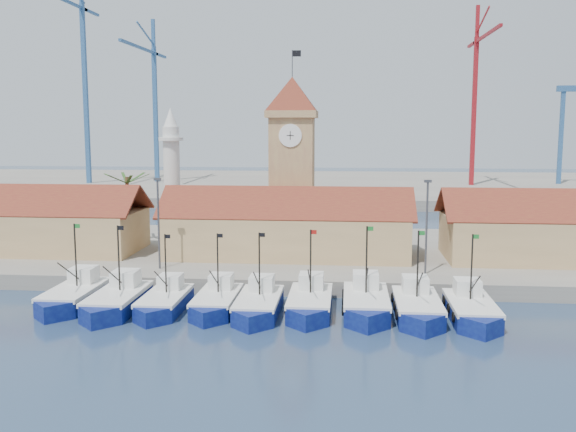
# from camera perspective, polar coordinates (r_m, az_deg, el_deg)

# --- Properties ---
(ground) EXTENTS (400.00, 400.00, 0.00)m
(ground) POSITION_cam_1_polar(r_m,az_deg,el_deg) (51.69, -2.15, -9.45)
(ground) COLOR #1D2E4D
(ground) RESTS_ON ground
(quay) EXTENTS (140.00, 32.00, 1.50)m
(quay) POSITION_cam_1_polar(r_m,az_deg,el_deg) (74.66, 0.23, -3.44)
(quay) COLOR gray
(quay) RESTS_ON ground
(terminal) EXTENTS (240.00, 80.00, 2.00)m
(terminal) POSITION_cam_1_polar(r_m,az_deg,el_deg) (159.71, 2.96, 2.69)
(terminal) COLOR gray
(terminal) RESTS_ON ground
(boat_0) EXTENTS (3.63, 9.96, 7.53)m
(boat_0) POSITION_cam_1_polar(r_m,az_deg,el_deg) (58.96, -18.57, -6.89)
(boat_0) COLOR #0B1058
(boat_0) RESTS_ON ground
(boat_1) EXTENTS (3.67, 10.06, 7.61)m
(boat_1) POSITION_cam_1_polar(r_m,az_deg,el_deg) (56.36, -15.01, -7.42)
(boat_1) COLOR #0B1058
(boat_1) RESTS_ON ground
(boat_2) EXTENTS (3.30, 9.05, 6.85)m
(boat_2) POSITION_cam_1_polar(r_m,az_deg,el_deg) (55.41, -10.98, -7.64)
(boat_2) COLOR #0B1058
(boat_2) RESTS_ON ground
(boat_3) EXTENTS (3.33, 9.13, 6.91)m
(boat_3) POSITION_cam_1_polar(r_m,az_deg,el_deg) (54.80, -6.39, -7.71)
(boat_3) COLOR #0B1058
(boat_3) RESTS_ON ground
(boat_4) EXTENTS (3.46, 9.48, 7.18)m
(boat_4) POSITION_cam_1_polar(r_m,az_deg,el_deg) (53.46, -2.67, -8.04)
(boat_4) COLOR #0B1058
(boat_4) RESTS_ON ground
(boat_5) EXTENTS (3.54, 9.70, 7.34)m
(boat_5) POSITION_cam_1_polar(r_m,az_deg,el_deg) (53.89, 1.95, -7.88)
(boat_5) COLOR #0B1058
(boat_5) RESTS_ON ground
(boat_6) EXTENTS (3.72, 10.18, 7.70)m
(boat_6) POSITION_cam_1_polar(r_m,az_deg,el_deg) (53.96, 6.96, -7.88)
(boat_6) COLOR #0B1058
(boat_6) RESTS_ON ground
(boat_7) EXTENTS (3.62, 9.91, 7.50)m
(boat_7) POSITION_cam_1_polar(r_m,az_deg,el_deg) (53.55, 11.46, -8.13)
(boat_7) COLOR #0B1058
(boat_7) RESTS_ON ground
(boat_8) EXTENTS (3.53, 9.67, 7.31)m
(boat_8) POSITION_cam_1_polar(r_m,az_deg,el_deg) (53.92, 16.04, -8.19)
(boat_8) COLOR #0B1058
(boat_8) RESTS_ON ground
(hall_left) EXTENTS (31.20, 10.13, 7.61)m
(hall_left) POSITION_cam_1_polar(r_m,az_deg,el_deg) (79.75, -23.60, -1.01)
(hall_left) COLOR tan
(hall_left) RESTS_ON quay
(hall_center) EXTENTS (27.04, 10.13, 7.61)m
(hall_center) POSITION_cam_1_polar(r_m,az_deg,el_deg) (70.16, -0.05, -1.48)
(hall_center) COLOR tan
(hall_center) RESTS_ON quay
(clock_tower) EXTENTS (5.80, 5.80, 22.70)m
(clock_tower) POSITION_cam_1_polar(r_m,az_deg,el_deg) (75.28, 0.37, 5.26)
(clock_tower) COLOR tan
(clock_tower) RESTS_ON quay
(minaret) EXTENTS (3.00, 3.00, 16.30)m
(minaret) POSITION_cam_1_polar(r_m,az_deg,el_deg) (80.06, -10.28, 3.69)
(minaret) COLOR silver
(minaret) RESTS_ON quay
(palm_tree) EXTENTS (5.60, 5.03, 8.39)m
(palm_tree) POSITION_cam_1_polar(r_m,az_deg,el_deg) (79.99, -14.06, 1.07)
(palm_tree) COLOR brown
(palm_tree) RESTS_ON quay
(lamp_posts) EXTENTS (80.70, 0.25, 9.03)m
(lamp_posts) POSITION_cam_1_polar(r_m,az_deg,el_deg) (61.86, -0.28, -0.41)
(lamp_posts) COLOR #3F3F44
(lamp_posts) RESTS_ON quay
(crane_blue_far) EXTENTS (1.00, 34.72, 49.31)m
(crane_blue_far) POSITION_cam_1_polar(r_m,az_deg,el_deg) (162.69, -17.86, 12.47)
(crane_blue_far) COLOR #2F5B90
(crane_blue_far) RESTS_ON terminal
(crane_blue_near) EXTENTS (1.00, 33.76, 39.51)m
(crane_blue_near) POSITION_cam_1_polar(r_m,az_deg,el_deg) (162.63, -11.92, 10.74)
(crane_blue_near) COLOR #2F5B90
(crane_blue_near) RESTS_ON terminal
(crane_red_right) EXTENTS (1.00, 33.82, 40.96)m
(crane_red_right) POSITION_cam_1_polar(r_m,az_deg,el_deg) (155.36, 16.39, 11.03)
(crane_red_right) COLOR maroon
(crane_red_right) RESTS_ON terminal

